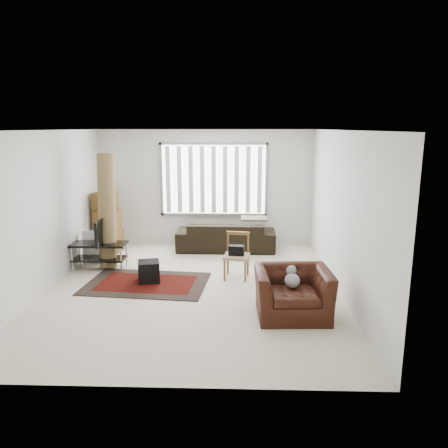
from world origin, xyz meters
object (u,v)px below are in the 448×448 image
at_px(tv_stand, 99,250).
at_px(sofa, 226,232).
at_px(side_chair, 237,254).
at_px(armchair, 293,289).
at_px(moving_boxes, 107,224).

relative_size(tv_stand, sofa, 0.48).
relative_size(sofa, side_chair, 2.64).
bearing_deg(armchair, sofa, 104.54).
bearing_deg(side_chair, moving_boxes, 158.24).
height_order(moving_boxes, armchair, moving_boxes).
distance_m(moving_boxes, sofa, 2.67).
xyz_separation_m(sofa, armchair, (1.08, -3.53, -0.02)).
bearing_deg(armchair, side_chair, 114.46).
xyz_separation_m(side_chair, armchair, (0.83, -1.64, -0.06)).
bearing_deg(tv_stand, sofa, 30.96).
bearing_deg(sofa, armchair, 107.61).
bearing_deg(moving_boxes, side_chair, -29.87).
bearing_deg(sofa, moving_boxes, 5.53).
bearing_deg(tv_stand, armchair, -30.28).
height_order(moving_boxes, side_chair, moving_boxes).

